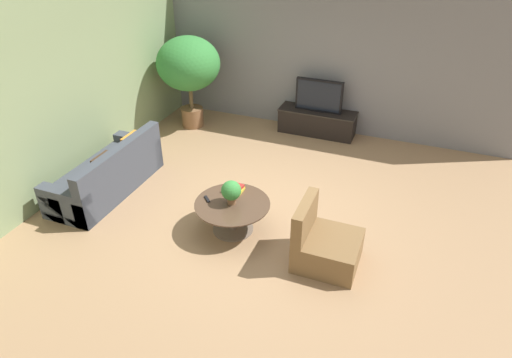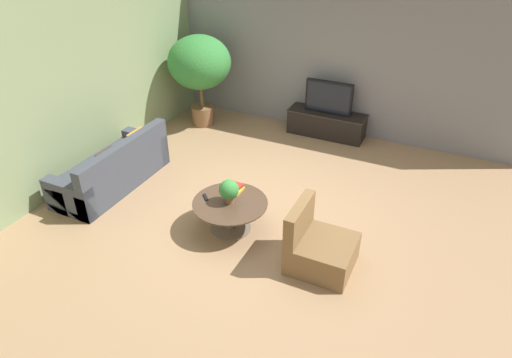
# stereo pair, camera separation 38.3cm
# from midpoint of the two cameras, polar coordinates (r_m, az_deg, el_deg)

# --- Properties ---
(ground_plane) EXTENTS (24.00, 24.00, 0.00)m
(ground_plane) POSITION_cam_midpoint_polar(r_m,az_deg,el_deg) (6.93, 2.45, -4.23)
(ground_plane) COLOR #9E7A56
(back_wall_stone) EXTENTS (7.40, 0.12, 3.00)m
(back_wall_stone) POSITION_cam_midpoint_polar(r_m,az_deg,el_deg) (9.08, 11.13, 14.78)
(back_wall_stone) COLOR slate
(back_wall_stone) RESTS_ON ground
(side_wall_left) EXTENTS (0.12, 7.40, 3.00)m
(side_wall_left) POSITION_cam_midpoint_polar(r_m,az_deg,el_deg) (8.05, -18.97, 11.45)
(side_wall_left) COLOR gray
(side_wall_left) RESTS_ON ground
(media_console) EXTENTS (1.53, 0.50, 0.49)m
(media_console) POSITION_cam_midpoint_polar(r_m,az_deg,el_deg) (9.22, 9.99, 6.84)
(media_console) COLOR black
(media_console) RESTS_ON ground
(television) EXTENTS (0.92, 0.13, 0.63)m
(television) POSITION_cam_midpoint_polar(r_m,az_deg,el_deg) (9.01, 10.31, 9.98)
(television) COLOR black
(television) RESTS_ON media_console
(coffee_table) EXTENTS (1.06, 1.06, 0.46)m
(coffee_table) POSITION_cam_midpoint_polar(r_m,az_deg,el_deg) (6.42, -1.52, -3.96)
(coffee_table) COLOR #756656
(coffee_table) RESTS_ON ground
(couch_by_wall) EXTENTS (0.84, 2.04, 0.84)m
(couch_by_wall) POSITION_cam_midpoint_polar(r_m,az_deg,el_deg) (7.72, -16.04, 1.10)
(couch_by_wall) COLOR #3D424C
(couch_by_wall) RESTS_ON ground
(armchair_wicker) EXTENTS (0.80, 0.76, 0.86)m
(armchair_wicker) POSITION_cam_midpoint_polar(r_m,az_deg,el_deg) (5.94, 9.64, -8.52)
(armchair_wicker) COLOR brown
(armchair_wicker) RESTS_ON ground
(potted_palm_tall) EXTENTS (1.24, 1.24, 1.84)m
(potted_palm_tall) POSITION_cam_midpoint_polar(r_m,az_deg,el_deg) (9.26, -5.87, 14.00)
(potted_palm_tall) COLOR brown
(potted_palm_tall) RESTS_ON ground
(potted_plant_tabletop) EXTENTS (0.28, 0.28, 0.35)m
(potted_plant_tabletop) POSITION_cam_midpoint_polar(r_m,az_deg,el_deg) (6.24, -1.64, -1.43)
(potted_plant_tabletop) COLOR brown
(potted_plant_tabletop) RESTS_ON coffee_table
(book_stack) EXTENTS (0.26, 0.27, 0.08)m
(book_stack) POSITION_cam_midpoint_polar(r_m,az_deg,el_deg) (6.58, -1.12, -1.17)
(book_stack) COLOR gold
(book_stack) RESTS_ON coffee_table
(remote_black) EXTENTS (0.14, 0.14, 0.02)m
(remote_black) POSITION_cam_midpoint_polar(r_m,az_deg,el_deg) (6.45, -4.64, -2.31)
(remote_black) COLOR black
(remote_black) RESTS_ON coffee_table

